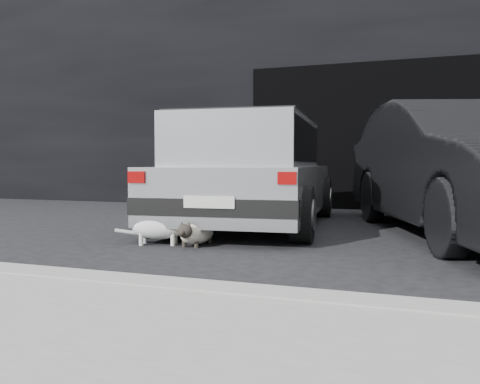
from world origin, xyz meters
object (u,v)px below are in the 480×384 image
(silver_hatchback, at_px, (251,167))
(second_car, at_px, (467,168))
(cat_siamese, at_px, (195,233))
(cat_white, at_px, (162,227))

(silver_hatchback, xyz_separation_m, second_car, (2.58, -0.08, -0.00))
(second_car, relative_size, cat_siamese, 5.88)
(second_car, relative_size, cat_white, 6.06)
(cat_siamese, distance_m, cat_white, 0.35)
(cat_siamese, bearing_deg, second_car, -146.78)
(silver_hatchback, bearing_deg, second_car, -7.69)
(silver_hatchback, distance_m, second_car, 2.58)
(cat_siamese, xyz_separation_m, cat_white, (-0.34, -0.05, 0.06))
(silver_hatchback, relative_size, cat_white, 5.17)
(cat_white, bearing_deg, silver_hatchback, 152.75)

